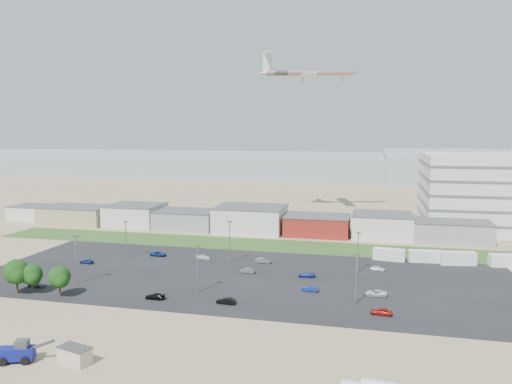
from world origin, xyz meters
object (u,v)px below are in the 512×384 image
(parked_car_6, at_px, (203,257))
(parked_car_8, at_px, (378,268))
(telehandler, at_px, (16,351))
(parked_car_0, at_px, (376,293))
(box_trailer_a, at_px, (389,255))
(parked_car_10, at_px, (37,284))
(parked_car_3, at_px, (155,296))
(parked_car_5, at_px, (87,261))
(parked_car_1, at_px, (310,289))
(parked_car_12, at_px, (307,275))
(portable_shed, at_px, (75,355))
(parked_car_13, at_px, (226,301))
(airliner, at_px, (310,73))
(parked_car_2, at_px, (381,311))
(parked_car_11, at_px, (263,261))
(parked_car_9, at_px, (158,254))
(parked_car_7, at_px, (247,271))

(parked_car_6, height_order, parked_car_8, same)
(telehandler, xyz_separation_m, parked_car_8, (50.19, 60.10, -1.04))
(parked_car_0, distance_m, parked_car_6, 47.05)
(box_trailer_a, xyz_separation_m, parked_car_10, (-72.98, -40.10, -0.91))
(parked_car_3, relative_size, parked_car_5, 1.16)
(box_trailer_a, height_order, parked_car_1, box_trailer_a)
(telehandler, height_order, parked_car_5, telehandler)
(telehandler, distance_m, parked_car_12, 61.67)
(portable_shed, relative_size, parked_car_8, 1.43)
(parked_car_5, height_order, parked_car_13, parked_car_13)
(airliner, relative_size, parked_car_1, 11.38)
(parked_car_6, relative_size, parked_car_10, 1.03)
(parked_car_0, height_order, parked_car_2, parked_car_2)
(telehandler, distance_m, parked_car_3, 30.46)
(parked_car_0, bearing_deg, parked_car_11, -130.52)
(portable_shed, bearing_deg, parked_car_3, 106.24)
(parked_car_9, height_order, parked_car_11, parked_car_11)
(parked_car_2, relative_size, parked_car_3, 0.97)
(parked_car_10, bearing_deg, parked_car_1, -78.95)
(parked_car_6, distance_m, parked_car_12, 29.42)
(parked_car_3, height_order, parked_car_13, parked_car_13)
(box_trailer_a, bearing_deg, parked_car_5, -155.82)
(parked_car_3, distance_m, parked_car_8, 52.43)
(airliner, distance_m, parked_car_13, 117.68)
(parked_car_0, distance_m, parked_car_1, 13.20)
(parked_car_9, relative_size, parked_car_13, 1.17)
(parked_car_2, bearing_deg, parked_car_0, -171.01)
(portable_shed, relative_size, airliner, 0.12)
(airliner, relative_size, parked_car_9, 9.22)
(airliner, distance_m, parked_car_9, 95.88)
(parked_car_1, xyz_separation_m, parked_car_9, (-42.58, 20.08, 0.02))
(parked_car_12, bearing_deg, portable_shed, -30.76)
(parked_car_3, bearing_deg, parked_car_8, 126.78)
(parked_car_3, distance_m, parked_car_9, 34.62)
(parked_car_11, bearing_deg, parked_car_0, -122.00)
(parked_car_3, distance_m, parked_car_11, 34.53)
(parked_car_5, height_order, parked_car_8, parked_car_5)
(portable_shed, height_order, parked_car_8, portable_shed)
(parked_car_8, distance_m, parked_car_11, 27.76)
(telehandler, height_order, parked_car_2, telehandler)
(parked_car_8, bearing_deg, parked_car_7, 113.52)
(parked_car_10, bearing_deg, parked_car_9, -23.91)
(parked_car_3, xyz_separation_m, parked_car_13, (14.34, 0.58, 0.04))
(box_trailer_a, xyz_separation_m, parked_car_11, (-30.57, -10.24, -0.82))
(parked_car_2, xyz_separation_m, parked_car_9, (-56.70, 30.28, -0.05))
(parked_car_6, xyz_separation_m, parked_car_11, (15.72, 0.23, 0.07))
(parked_car_1, xyz_separation_m, parked_car_7, (-15.79, 10.07, -0.01))
(parked_car_10, xyz_separation_m, parked_car_12, (54.57, 20.23, -0.02))
(portable_shed, height_order, telehandler, telehandler)
(parked_car_12, bearing_deg, parked_car_0, 54.61)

